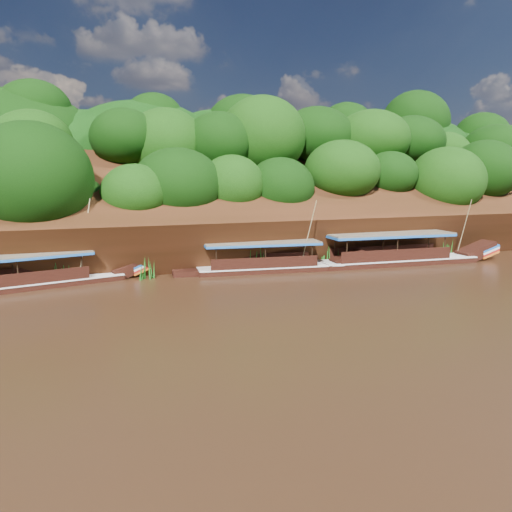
{
  "coord_description": "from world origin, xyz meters",
  "views": [
    {
      "loc": [
        -11.93,
        -25.41,
        7.04
      ],
      "look_at": [
        0.33,
        7.0,
        1.45
      ],
      "focal_mm": 35.0,
      "sensor_mm": 36.0,
      "label": 1
    }
  ],
  "objects": [
    {
      "name": "boat_1",
      "position": [
        2.67,
        8.22,
        0.51
      ],
      "size": [
        13.12,
        3.45,
        5.71
      ],
      "rotation": [
        0.0,
        0.0,
        -0.12
      ],
      "color": "black",
      "rests_on": "ground"
    },
    {
      "name": "riverbank",
      "position": [
        -0.01,
        22.73,
        1.89
      ],
      "size": [
        120.0,
        30.06,
        19.4
      ],
      "color": "black",
      "rests_on": "ground"
    },
    {
      "name": "reeds",
      "position": [
        -4.12,
        9.27,
        0.87
      ],
      "size": [
        48.57,
        2.35,
        1.92
      ],
      "color": "#1C691A",
      "rests_on": "ground"
    },
    {
      "name": "boat_0",
      "position": [
        13.56,
        7.4,
        0.58
      ],
      "size": [
        15.83,
        3.72,
        5.66
      ],
      "rotation": [
        0.0,
        0.0,
        -0.07
      ],
      "color": "black",
      "rests_on": "ground"
    },
    {
      "name": "boat_2",
      "position": [
        -13.77,
        8.66,
        0.5
      ],
      "size": [
        13.94,
        5.06,
        5.95
      ],
      "rotation": [
        0.0,
        0.0,
        0.24
      ],
      "color": "black",
      "rests_on": "ground"
    },
    {
      "name": "ground",
      "position": [
        0.0,
        0.0,
        0.0
      ],
      "size": [
        160.0,
        160.0,
        0.0
      ],
      "primitive_type": "plane",
      "color": "black",
      "rests_on": "ground"
    }
  ]
}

